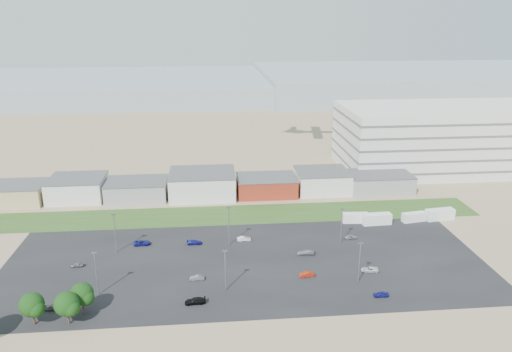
{
  "coord_description": "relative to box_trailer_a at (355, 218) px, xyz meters",
  "views": [
    {
      "loc": [
        -3.1,
        -92.02,
        58.88
      ],
      "look_at": [
        7.81,
        22.0,
        22.13
      ],
      "focal_mm": 35.0,
      "sensor_mm": 36.0,
      "label": 1
    }
  ],
  "objects": [
    {
      "name": "lightpole_back_l",
      "position": [
        -67.88,
        -13.4,
        3.92
      ],
      "size": [
        1.26,
        0.52,
        10.71
      ],
      "primitive_type": null,
      "color": "slate",
      "rests_on": "ground"
    },
    {
      "name": "tree_mid",
      "position": [
        -78.82,
        -44.7,
        2.5
      ],
      "size": [
        5.25,
        5.25,
        7.88
      ],
      "primitive_type": null,
      "color": "black",
      "rests_on": "ground"
    },
    {
      "name": "ground",
      "position": [
        -39.68,
        -42.63,
        -1.44
      ],
      "size": [
        700.0,
        700.0,
        0.0
      ],
      "primitive_type": "plane",
      "color": "#847654",
      "rests_on": "ground"
    },
    {
      "name": "lightpole_back_r",
      "position": [
        -8.05,
        -13.61,
        3.62
      ],
      "size": [
        1.19,
        0.5,
        10.11
      ],
      "primitive_type": null,
      "color": "slate",
      "rests_on": "ground"
    },
    {
      "name": "lightpole_front_l",
      "position": [
        -68.35,
        -34.38,
        3.7
      ],
      "size": [
        1.21,
        0.5,
        10.26
      ],
      "primitive_type": null,
      "color": "slate",
      "rests_on": "ground"
    },
    {
      "name": "parked_car_6",
      "position": [
        -47.67,
        -10.66,
        -0.84
      ],
      "size": [
        4.14,
        1.73,
        1.2
      ],
      "primitive_type": "imported",
      "rotation": [
        0.0,
        0.0,
        1.58
      ],
      "color": "navy",
      "rests_on": "ground"
    },
    {
      "name": "box_trailer_a",
      "position": [
        0.0,
        0.0,
        0.0
      ],
      "size": [
        7.79,
        2.87,
        2.87
      ],
      "primitive_type": null,
      "rotation": [
        0.0,
        0.0,
        -0.06
      ],
      "color": "silver",
      "rests_on": "ground"
    },
    {
      "name": "parking_lot",
      "position": [
        -34.68,
        -22.63,
        -1.43
      ],
      "size": [
        120.0,
        50.0,
        0.01
      ],
      "primitive_type": "cube",
      "color": "black",
      "rests_on": "ground"
    },
    {
      "name": "parked_car_0",
      "position": [
        -5.16,
        -29.97,
        -0.87
      ],
      "size": [
        4.27,
        2.3,
        1.14
      ],
      "primitive_type": "imported",
      "rotation": [
        0.0,
        0.0,
        -1.67
      ],
      "color": "silver",
      "rests_on": "ground"
    },
    {
      "name": "box_trailer_c",
      "position": [
        17.73,
        -0.93,
        -0.08
      ],
      "size": [
        7.5,
        3.4,
        2.71
      ],
      "primitive_type": null,
      "rotation": [
        0.0,
        0.0,
        0.16
      ],
      "color": "silver",
      "rests_on": "ground"
    },
    {
      "name": "parked_car_12",
      "position": [
        -18.91,
        -19.7,
        -0.78
      ],
      "size": [
        4.7,
        2.39,
        1.31
      ],
      "primitive_type": "imported",
      "rotation": [
        0.0,
        0.0,
        -1.7
      ],
      "color": "#A5A5AA",
      "rests_on": "ground"
    },
    {
      "name": "lightpole_front_r",
      "position": [
        -9.36,
        -34.57,
        3.54
      ],
      "size": [
        1.17,
        0.49,
        9.95
      ],
      "primitive_type": null,
      "color": "slate",
      "rests_on": "ground"
    },
    {
      "name": "parked_car_4",
      "position": [
        -46.65,
        -30.03,
        -0.87
      ],
      "size": [
        3.49,
        1.35,
        1.13
      ],
      "primitive_type": "imported",
      "rotation": [
        0.0,
        0.0,
        -1.53
      ],
      "color": "#595B5E",
      "rests_on": "ground"
    },
    {
      "name": "parked_car_11",
      "position": [
        -34.12,
        -9.74,
        -0.82
      ],
      "size": [
        3.83,
        1.58,
        1.23
      ],
      "primitive_type": "imported",
      "rotation": [
        0.0,
        0.0,
        1.64
      ],
      "color": "silver",
      "rests_on": "ground"
    },
    {
      "name": "building_row",
      "position": [
        -56.68,
        28.37,
        2.56
      ],
      "size": [
        170.0,
        20.0,
        8.0
      ],
      "primitive_type": null,
      "color": "silver",
      "rests_on": "ground"
    },
    {
      "name": "parked_car_8",
      "position": [
        -4.55,
        -11.37,
        -0.86
      ],
      "size": [
        3.42,
        1.39,
        1.16
      ],
      "primitive_type": "imported",
      "rotation": [
        0.0,
        0.0,
        1.58
      ],
      "color": "#A5A5AA",
      "rests_on": "ground"
    },
    {
      "name": "parked_car_2",
      "position": [
        -6.17,
        -41.23,
        -0.86
      ],
      "size": [
        3.39,
        1.44,
        1.14
      ],
      "primitive_type": "imported",
      "rotation": [
        0.0,
        0.0,
        -1.6
      ],
      "color": "navy",
      "rests_on": "ground"
    },
    {
      "name": "parked_car_9",
      "position": [
        -61.73,
        -9.77,
        -0.81
      ],
      "size": [
        4.63,
        2.36,
        1.25
      ],
      "primitive_type": "imported",
      "rotation": [
        0.0,
        0.0,
        1.63
      ],
      "color": "navy",
      "rests_on": "ground"
    },
    {
      "name": "lightpole_back_m",
      "position": [
        -38.29,
        -11.89,
        4.04
      ],
      "size": [
        1.29,
        0.54,
        10.95
      ],
      "primitive_type": null,
      "color": "slate",
      "rests_on": "ground"
    },
    {
      "name": "box_trailer_b",
      "position": [
        5.89,
        -1.92,
        0.18
      ],
      "size": [
        8.73,
        3.15,
        3.22
      ],
      "primitive_type": null,
      "rotation": [
        0.0,
        0.0,
        0.05
      ],
      "color": "silver",
      "rests_on": "ground"
    },
    {
      "name": "parked_car_10",
      "position": [
        -76.44,
        -39.7,
        -0.9
      ],
      "size": [
        3.75,
        1.57,
        1.08
      ],
      "primitive_type": "imported",
      "rotation": [
        0.0,
        0.0,
        1.55
      ],
      "color": "#595B5E",
      "rests_on": "ground"
    },
    {
      "name": "parking_garage",
      "position": [
        50.32,
        52.37,
        11.06
      ],
      "size": [
        80.0,
        40.0,
        25.0
      ],
      "primitive_type": "cube",
      "color": "silver",
      "rests_on": "ground"
    },
    {
      "name": "tree_right",
      "position": [
        -71.98,
        -45.13,
        2.56
      ],
      "size": [
        5.32,
        5.32,
        7.98
      ],
      "primitive_type": null,
      "color": "black",
      "rests_on": "ground"
    },
    {
      "name": "parked_car_3",
      "position": [
        -46.86,
        -40.15,
        -0.78
      ],
      "size": [
        4.57,
        2.01,
        1.31
      ],
      "primitive_type": "imported",
      "rotation": [
        0.0,
        0.0,
        -1.53
      ],
      "color": "black",
      "rests_on": "ground"
    },
    {
      "name": "tree_near",
      "position": [
        -69.91,
        -41.42,
        2.43
      ],
      "size": [
        5.15,
        5.15,
        7.72
      ],
      "primitive_type": null,
      "color": "black",
      "rests_on": "ground"
    },
    {
      "name": "lightpole_front_m",
      "position": [
        -40.14,
        -35.31,
        3.5
      ],
      "size": [
        1.16,
        0.48,
        9.87
      ],
      "primitive_type": null,
      "color": "slate",
      "rests_on": "ground"
    },
    {
      "name": "parked_car_5",
      "position": [
        -76.17,
        -20.75,
        -0.89
      ],
      "size": [
        3.29,
        1.59,
        1.08
      ],
      "primitive_type": "imported",
      "rotation": [
        0.0,
        0.0,
        -1.47
      ],
      "color": "#595B5E",
      "rests_on": "ground"
    },
    {
      "name": "grass_strip",
      "position": [
        -39.68,
        9.37,
        -1.43
      ],
      "size": [
        160.0,
        16.0,
        0.02
      ],
      "primitive_type": "cube",
      "color": "#2E4A1B",
      "rests_on": "ground"
    },
    {
      "name": "box_trailer_d",
      "position": [
        26.11,
        -0.31,
        0.21
      ],
      "size": [
        9.06,
        3.86,
        3.29
      ],
      "primitive_type": null,
      "rotation": [
        0.0,
        0.0,
        0.13
      ],
      "color": "silver",
      "rests_on": "ground"
    },
    {
      "name": "hills_backdrop",
      "position": [
        0.32,
        272.37,
        3.06
      ],
      "size": [
        700.0,
        200.0,
        9.0
      ],
      "primitive_type": null,
      "color": "gray",
      "rests_on": "ground"
    },
    {
      "name": "parked_car_1",
      "position": [
        -20.73,
        -30.92,
        -0.83
      ],
      "size": [
        3.77,
        1.56,
        1.21
      ],
      "primitive_type": "imported",
      "rotation": [
        0.0,
        0.0,
        -1.5
      ],
      "color": "#9B210E",
      "rests_on": "ground"
    }
  ]
}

